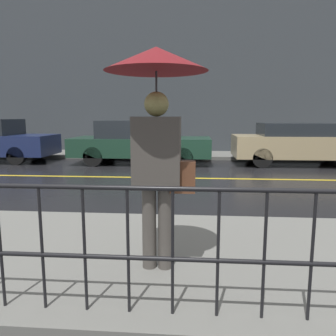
# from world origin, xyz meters

# --- Properties ---
(ground_plane) EXTENTS (80.00, 80.00, 0.00)m
(ground_plane) POSITION_xyz_m (0.00, 0.00, 0.00)
(ground_plane) COLOR black
(sidewalk_near) EXTENTS (28.00, 2.78, 0.12)m
(sidewalk_near) POSITION_xyz_m (0.00, -5.07, 0.06)
(sidewalk_near) COLOR slate
(sidewalk_near) RESTS_ON ground_plane
(sidewalk_far) EXTENTS (28.00, 2.15, 0.12)m
(sidewalk_far) POSITION_xyz_m (0.00, 4.75, 0.06)
(sidewalk_far) COLOR slate
(sidewalk_far) RESTS_ON ground_plane
(lane_marking) EXTENTS (25.20, 0.12, 0.01)m
(lane_marking) POSITION_xyz_m (0.00, 0.00, 0.00)
(lane_marking) COLOR gold
(lane_marking) RESTS_ON ground_plane
(building_storefront) EXTENTS (28.00, 0.30, 6.92)m
(building_storefront) POSITION_xyz_m (0.00, 5.97, 3.46)
(building_storefront) COLOR #383D42
(building_storefront) RESTS_ON ground_plane
(railing_foreground) EXTENTS (12.00, 0.04, 0.99)m
(railing_foreground) POSITION_xyz_m (-0.00, -6.21, 0.74)
(railing_foreground) COLOR black
(railing_foreground) RESTS_ON sidewalk_near
(pedestrian) EXTENTS (0.95, 0.95, 2.11)m
(pedestrian) POSITION_xyz_m (-0.03, -5.44, 1.72)
(pedestrian) COLOR #4C4742
(pedestrian) RESTS_ON sidewalk_near
(car_dark_green) EXTENTS (4.73, 1.89, 1.47)m
(car_dark_green) POSITION_xyz_m (-1.55, 2.72, 0.75)
(car_dark_green) COLOR #193828
(car_dark_green) RESTS_ON ground_plane
(car_tan) EXTENTS (4.26, 1.71, 1.40)m
(car_tan) POSITION_xyz_m (3.76, 2.72, 0.72)
(car_tan) COLOR tan
(car_tan) RESTS_ON ground_plane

